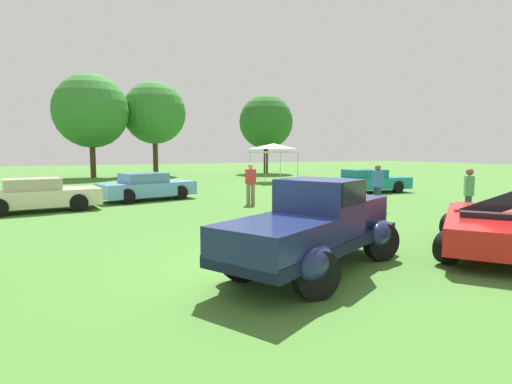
{
  "coord_description": "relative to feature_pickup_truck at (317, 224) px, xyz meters",
  "views": [
    {
      "loc": [
        -3.61,
        -6.63,
        2.23
      ],
      "look_at": [
        0.72,
        2.41,
        1.21
      ],
      "focal_mm": 28.72,
      "sensor_mm": 36.0,
      "label": 1
    }
  ],
  "objects": [
    {
      "name": "canopy_tent_left_field",
      "position": [
        9.34,
        19.24,
        1.55
      ],
      "size": [
        2.76,
        2.76,
        2.71
      ],
      "color": "#B7B7BC",
      "rests_on": "ground_plane"
    },
    {
      "name": "show_car_teal",
      "position": [
        10.37,
        10.66,
        -0.27
      ],
      "size": [
        4.67,
        2.1,
        1.22
      ],
      "color": "teal",
      "rests_on": "ground_plane"
    },
    {
      "name": "treeline_center",
      "position": [
        3.43,
        30.39,
        4.61
      ],
      "size": [
        5.43,
        5.43,
        8.21
      ],
      "color": "#47331E",
      "rests_on": "ground_plane"
    },
    {
      "name": "show_car_skyblue",
      "position": [
        -0.77,
        12.33,
        -0.27
      ],
      "size": [
        4.43,
        2.63,
        1.22
      ],
      "color": "#669EDB",
      "rests_on": "ground_plane"
    },
    {
      "name": "feature_pickup_truck",
      "position": [
        0.0,
        0.0,
        0.0
      ],
      "size": [
        4.72,
        3.39,
        1.7
      ],
      "color": "black",
      "rests_on": "ground_plane"
    },
    {
      "name": "spectator_by_row",
      "position": [
        2.82,
        9.0,
        0.04
      ],
      "size": [
        0.43,
        0.3,
        1.69
      ],
      "color": "#7F7056",
      "rests_on": "ground_plane"
    },
    {
      "name": "spectator_near_truck",
      "position": [
        6.48,
        5.57,
        0.04
      ],
      "size": [
        0.28,
        0.42,
        1.69
      ],
      "color": "#283351",
      "rests_on": "ground_plane"
    },
    {
      "name": "neighbor_convertible",
      "position": [
        4.17,
        -0.52,
        -0.29
      ],
      "size": [
        4.4,
        3.93,
        1.4
      ],
      "color": "red",
      "rests_on": "ground_plane"
    },
    {
      "name": "ground_plane",
      "position": [
        -0.63,
        0.38,
        -0.87
      ],
      "size": [
        120.0,
        120.0,
        0.0
      ],
      "primitive_type": "plane",
      "color": "#42752D"
    },
    {
      "name": "treeline_mid_left",
      "position": [
        -1.81,
        29.47,
        4.49
      ],
      "size": [
        5.89,
        5.89,
        8.31
      ],
      "color": "#47331E",
      "rests_on": "ground_plane"
    },
    {
      "name": "treeline_mid_right",
      "position": [
        13.86,
        29.3,
        4.05
      ],
      "size": [
        5.16,
        5.16,
        7.52
      ],
      "color": "#47331E",
      "rests_on": "ground_plane"
    },
    {
      "name": "show_car_cream",
      "position": [
        -5.04,
        10.57,
        -0.27
      ],
      "size": [
        4.35,
        2.15,
        1.22
      ],
      "color": "beige",
      "rests_on": "ground_plane"
    },
    {
      "name": "spectator_between_cars",
      "position": [
        6.92,
        2.09,
        0.04
      ],
      "size": [
        0.45,
        0.45,
        1.69
      ],
      "color": "#283351",
      "rests_on": "ground_plane"
    }
  ]
}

